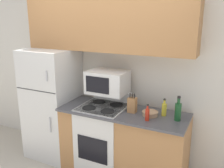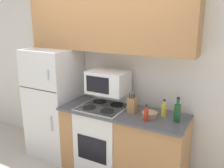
{
  "view_description": "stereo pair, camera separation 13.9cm",
  "coord_description": "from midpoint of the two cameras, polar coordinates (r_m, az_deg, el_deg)",
  "views": [
    {
      "loc": [
        1.57,
        -2.49,
        2.13
      ],
      "look_at": [
        0.21,
        0.27,
        1.28
      ],
      "focal_mm": 40.0,
      "sensor_mm": 36.0,
      "label": 1
    },
    {
      "loc": [
        1.69,
        -2.43,
        2.13
      ],
      "look_at": [
        0.21,
        0.27,
        1.28
      ],
      "focal_mm": 40.0,
      "sensor_mm": 36.0,
      "label": 2
    }
  ],
  "objects": [
    {
      "name": "lower_cabinets",
      "position": [
        3.47,
        1.33,
        -13.3
      ],
      "size": [
        1.68,
        0.65,
        0.93
      ],
      "color": "#B27A47",
      "rests_on": "ground_plane"
    },
    {
      "name": "upper_cabinets",
      "position": [
        3.39,
        -2.63,
        13.78
      ],
      "size": [
        2.39,
        0.32,
        0.75
      ],
      "color": "#B27A47",
      "rests_on": "refrigerator"
    },
    {
      "name": "microwave",
      "position": [
        3.36,
        -2.22,
        0.45
      ],
      "size": [
        0.53,
        0.38,
        0.3
      ],
      "color": "silver",
      "rests_on": "stove"
    },
    {
      "name": "stove",
      "position": [
        3.57,
        -3.11,
        -12.06
      ],
      "size": [
        0.61,
        0.63,
        1.11
      ],
      "color": "silver",
      "rests_on": "ground_plane"
    },
    {
      "name": "wall_back",
      "position": [
        3.66,
        -1.08,
        1.81
      ],
      "size": [
        8.0,
        0.05,
        2.55
      ],
      "color": "silver",
      "rests_on": "ground_plane"
    },
    {
      "name": "refrigerator",
      "position": [
        3.95,
        -14.47,
        -4.35
      ],
      "size": [
        0.71,
        0.69,
        1.67
      ],
      "color": "silver",
      "rests_on": "ground_plane"
    },
    {
      "name": "bowl",
      "position": [
        3.12,
        7.45,
        -6.68
      ],
      "size": [
        0.2,
        0.2,
        0.06
      ],
      "color": "tan",
      "rests_on": "lower_cabinets"
    },
    {
      "name": "bottle_hot_sauce",
      "position": [
        2.97,
        6.74,
        -6.87
      ],
      "size": [
        0.05,
        0.05,
        0.2
      ],
      "color": "red",
      "rests_on": "lower_cabinets"
    },
    {
      "name": "bottle_wine_green",
      "position": [
        3.02,
        13.58,
        -6.04
      ],
      "size": [
        0.08,
        0.08,
        0.3
      ],
      "color": "#194C23",
      "rests_on": "lower_cabinets"
    },
    {
      "name": "knife_block",
      "position": [
        3.19,
        3.39,
        -4.79
      ],
      "size": [
        0.1,
        0.09,
        0.25
      ],
      "color": "#B27A47",
      "rests_on": "lower_cabinets"
    },
    {
      "name": "bottle_cooking_spray",
      "position": [
        3.14,
        10.58,
        -5.66
      ],
      "size": [
        0.06,
        0.06,
        0.22
      ],
      "color": "gold",
      "rests_on": "lower_cabinets"
    }
  ]
}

